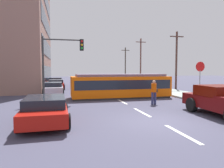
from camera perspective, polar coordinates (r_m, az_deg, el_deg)
ground_plane at (r=19.37m, az=-0.45°, el=-3.17°), size 120.00×120.00×0.00m
sidewalk_curb_right at (r=18.57m, az=23.47°, el=-3.58°), size 3.20×36.00×0.14m
lane_stripe_0 at (r=8.32m, az=18.63°, el=-12.86°), size 0.16×2.40×0.01m
lane_stripe_1 at (r=11.80m, az=8.24°, el=-7.75°), size 0.16×2.40×0.01m
lane_stripe_2 at (r=15.53m, az=2.82°, el=-4.91°), size 0.16×2.40×0.01m
lane_stripe_3 at (r=23.54m, az=-2.75°, el=-1.92°), size 0.16×2.40×0.01m
lane_stripe_4 at (r=29.44m, az=-4.88°, el=-0.77°), size 0.16×2.40×0.01m
streetcar_tram at (r=17.73m, az=2.37°, el=-0.41°), size 8.36×2.64×2.03m
city_bus at (r=24.76m, az=-4.75°, el=0.70°), size 2.72×5.78×1.76m
pedestrian_crossing at (r=14.57m, az=11.48°, el=-1.84°), size 0.50×0.36×1.67m
parked_sedan_near at (r=9.79m, az=-17.88°, el=-6.60°), size 2.13×4.43×1.19m
parked_sedan_mid at (r=21.09m, az=-15.82°, el=-1.04°), size 2.01×4.37×1.19m
parked_sedan_far at (r=26.67m, az=-15.14°, el=-0.03°), size 2.11×4.62×1.19m
parked_sedan_furthest at (r=33.33m, az=-15.18°, el=0.71°), size 2.12×4.30×1.19m
stop_sign at (r=17.40m, az=23.11°, el=2.97°), size 0.76×0.07×2.88m
traffic_light_mast at (r=15.76m, az=-14.10°, el=7.43°), size 3.00×0.33×4.80m
utility_pole_mid at (r=27.15m, az=17.33°, el=6.56°), size 1.80×0.24×7.12m
utility_pole_far at (r=36.48m, az=7.90°, el=6.51°), size 1.80×0.24×7.81m
utility_pole_distant at (r=45.31m, az=3.70°, el=5.66°), size 1.80×0.24×7.26m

